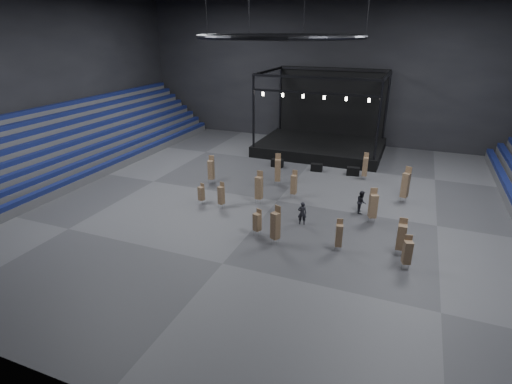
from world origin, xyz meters
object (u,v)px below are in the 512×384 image
at_px(chair_stack_12, 276,225).
at_px(chair_stack_13, 257,222).
at_px(stage, 322,139).
at_px(chair_stack_2, 401,236).
at_px(chair_stack_11, 201,193).
at_px(flight_case_left, 277,163).
at_px(crew_member, 361,202).
at_px(chair_stack_0, 339,235).
at_px(flight_case_mid, 317,167).
at_px(chair_stack_8, 259,187).
at_px(chair_stack_5, 294,184).
at_px(chair_stack_1, 221,195).
at_px(chair_stack_3, 211,169).
at_px(chair_stack_10, 365,166).
at_px(chair_stack_4, 407,252).
at_px(chair_stack_6, 406,184).
at_px(man_center, 302,213).
at_px(flight_case_right, 353,171).
at_px(chair_stack_9, 278,170).
at_px(chair_stack_7, 373,205).

distance_m(chair_stack_12, chair_stack_13, 1.76).
xyz_separation_m(stage, chair_stack_2, (10.10, -21.53, -0.12)).
bearing_deg(chair_stack_11, flight_case_left, 92.65).
bearing_deg(chair_stack_2, crew_member, 118.27).
relative_size(chair_stack_0, chair_stack_12, 0.81).
xyz_separation_m(chair_stack_2, chair_stack_12, (-7.89, -1.62, 0.08)).
xyz_separation_m(flight_case_mid, chair_stack_8, (-2.52, -9.76, 1.06)).
height_order(chair_stack_5, chair_stack_12, chair_stack_12).
xyz_separation_m(stage, chair_stack_8, (-1.27, -17.27, -0.01)).
xyz_separation_m(chair_stack_1, chair_stack_11, (-1.88, 0.09, -0.17)).
xyz_separation_m(stage, chair_stack_3, (-7.13, -14.54, -0.08)).
height_order(chair_stack_0, chair_stack_10, chair_stack_10).
relative_size(flight_case_mid, chair_stack_4, 0.52).
bearing_deg(stage, chair_stack_11, -106.43).
xyz_separation_m(flight_case_left, chair_stack_8, (1.66, -9.54, 1.03)).
xyz_separation_m(chair_stack_4, chair_stack_10, (-4.46, 14.88, 0.17)).
xyz_separation_m(stage, chair_stack_13, (0.63, -22.47, -0.39)).
xyz_separation_m(chair_stack_1, chair_stack_4, (14.32, -3.87, 0.04)).
bearing_deg(chair_stack_6, chair_stack_13, -112.78).
distance_m(chair_stack_5, man_center, 5.07).
relative_size(flight_case_mid, chair_stack_12, 0.42).
distance_m(chair_stack_12, man_center, 3.64).
bearing_deg(chair_stack_5, stage, 95.88).
bearing_deg(chair_stack_0, flight_case_right, 81.41).
relative_size(chair_stack_0, chair_stack_1, 1.02).
relative_size(flight_case_right, chair_stack_0, 0.56).
xyz_separation_m(chair_stack_9, crew_member, (8.07, -3.23, -0.61)).
relative_size(flight_case_right, chair_stack_11, 0.70).
bearing_deg(chair_stack_5, chair_stack_10, 55.35).
bearing_deg(chair_stack_6, chair_stack_10, 152.09).
height_order(chair_stack_4, chair_stack_5, chair_stack_5).
bearing_deg(chair_stack_7, chair_stack_10, 79.09).
relative_size(chair_stack_12, man_center, 1.55).
distance_m(chair_stack_0, man_center, 4.31).
bearing_deg(crew_member, chair_stack_1, 96.46).
height_order(chair_stack_2, chair_stack_10, chair_stack_10).
height_order(chair_stack_5, crew_member, chair_stack_5).
xyz_separation_m(chair_stack_3, chair_stack_10, (13.23, 6.31, -0.03)).
bearing_deg(chair_stack_6, flight_case_mid, 170.34).
bearing_deg(chair_stack_13, flight_case_left, 124.94).
distance_m(flight_case_left, chair_stack_10, 9.09).
xyz_separation_m(flight_case_left, chair_stack_0, (9.27, -14.75, 0.74)).
relative_size(flight_case_right, chair_stack_13, 0.63).
xyz_separation_m(chair_stack_1, chair_stack_12, (5.98, -3.92, 0.28)).
height_order(flight_case_right, chair_stack_9, chair_stack_9).
bearing_deg(flight_case_left, chair_stack_4, -48.75).
bearing_deg(flight_case_mid, chair_stack_5, -91.46).
height_order(chair_stack_1, chair_stack_2, chair_stack_2).
xyz_separation_m(stage, flight_case_mid, (1.25, -7.51, -1.06)).
xyz_separation_m(chair_stack_5, chair_stack_7, (6.83, -2.41, 0.15)).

